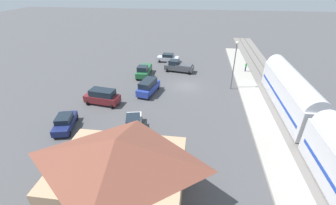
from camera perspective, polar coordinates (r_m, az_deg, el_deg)
name	(u,v)px	position (r m, az deg, el deg)	size (l,w,h in m)	color
ground_plane	(186,86)	(38.07, 4.58, 4.11)	(200.00, 200.00, 0.00)	#4C4C4F
railway_track	(274,90)	(39.99, 25.04, 2.74)	(4.80, 70.00, 0.30)	slate
platform	(248,89)	(38.91, 19.46, 3.27)	(3.20, 46.00, 0.30)	#A8A399
passenger_train	(319,127)	(27.36, 33.54, -5.06)	(2.93, 33.33, 4.98)	silver
station_building	(119,167)	(18.91, -12.15, -15.42)	(10.79, 8.36, 5.66)	tan
pedestrian_on_platform	(246,66)	(45.45, 18.92, 8.59)	(0.36, 0.36, 1.71)	#23284C
sedan_white	(134,123)	(27.13, -8.63, -5.20)	(2.82, 4.80, 1.74)	white
suv_maroon	(102,97)	(33.42, -16.13, 1.44)	(5.12, 2.91, 2.22)	maroon
pickup_charcoal	(179,66)	(43.80, 2.67, 9.04)	(5.66, 3.19, 2.14)	#47494F
sedan_navy	(65,122)	(29.67, -24.41, -4.52)	(2.82, 4.80, 1.74)	navy
sedan_silver	(168,58)	(49.11, 0.00, 11.13)	(4.60, 2.48, 1.74)	silver
pickup_green	(144,70)	(41.96, -6.05, 7.99)	(1.99, 5.41, 2.14)	#236638
suv_blue	(148,87)	(35.21, -4.97, 3.99)	(2.96, 5.20, 2.22)	#283D9E
light_pole_near_platform	(235,60)	(36.63, 16.36, 10.16)	(0.44, 0.44, 7.69)	#515156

